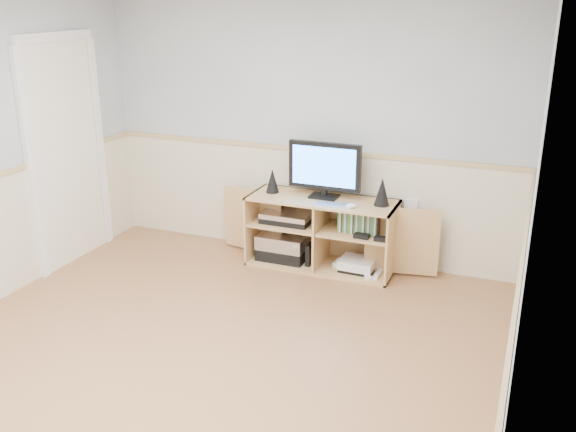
% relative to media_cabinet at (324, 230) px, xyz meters
% --- Properties ---
extents(room, '(4.04, 4.54, 2.54)m').
position_rel_media_cabinet_xyz_m(room, '(-0.31, -1.90, 0.88)').
color(room, '#B47B50').
rests_on(room, ground).
extents(media_cabinet, '(2.09, 0.50, 0.65)m').
position_rel_media_cabinet_xyz_m(media_cabinet, '(0.00, 0.00, 0.00)').
color(media_cabinet, tan).
rests_on(media_cabinet, floor).
extents(monitor, '(0.66, 0.18, 0.50)m').
position_rel_media_cabinet_xyz_m(monitor, '(-0.00, -0.01, 0.59)').
color(monitor, black).
rests_on(monitor, media_cabinet).
extents(speaker_left, '(0.12, 0.12, 0.22)m').
position_rel_media_cabinet_xyz_m(speaker_left, '(-0.49, -0.04, 0.43)').
color(speaker_left, black).
rests_on(speaker_left, media_cabinet).
extents(speaker_right, '(0.13, 0.13, 0.25)m').
position_rel_media_cabinet_xyz_m(speaker_right, '(0.54, -0.04, 0.44)').
color(speaker_right, black).
rests_on(speaker_right, media_cabinet).
extents(keyboard, '(0.34, 0.18, 0.01)m').
position_rel_media_cabinet_xyz_m(keyboard, '(0.15, -0.20, 0.32)').
color(keyboard, silver).
rests_on(keyboard, media_cabinet).
extents(mouse, '(0.11, 0.09, 0.04)m').
position_rel_media_cabinet_xyz_m(mouse, '(0.31, -0.20, 0.34)').
color(mouse, white).
rests_on(mouse, media_cabinet).
extents(av_components, '(0.53, 0.34, 0.47)m').
position_rel_media_cabinet_xyz_m(av_components, '(-0.36, -0.06, -0.11)').
color(av_components, black).
rests_on(av_components, media_cabinet).
extents(game_consoles, '(0.45, 0.30, 0.11)m').
position_rel_media_cabinet_xyz_m(game_consoles, '(0.34, -0.07, -0.26)').
color(game_consoles, white).
rests_on(game_consoles, media_cabinet).
extents(game_cases, '(0.36, 0.14, 0.19)m').
position_rel_media_cabinet_xyz_m(game_cases, '(0.35, -0.08, 0.15)').
color(game_cases, '#3F8C3F').
rests_on(game_cases, media_cabinet).
extents(wall_outlet, '(0.12, 0.03, 0.12)m').
position_rel_media_cabinet_xyz_m(wall_outlet, '(0.75, 0.20, 0.27)').
color(wall_outlet, white).
rests_on(wall_outlet, wall_back).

